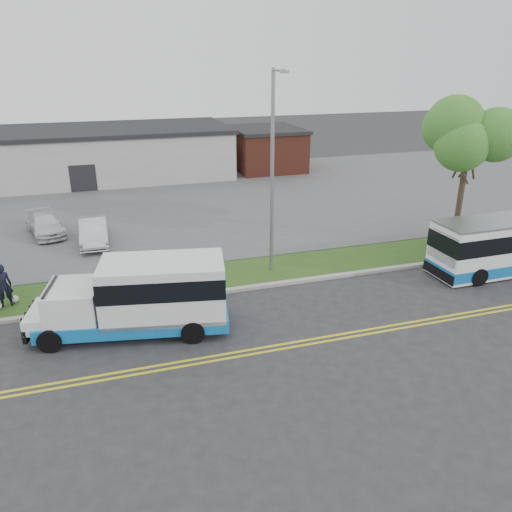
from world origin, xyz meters
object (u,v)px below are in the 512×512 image
object	(u,v)px
tree_east	(470,135)
pedestrian	(3,285)
shuttle_bus	(144,295)
parked_car_a	(94,232)
parked_car_b	(45,224)
streetlight_near	(273,168)

from	to	relation	value
tree_east	pedestrian	distance (m)	23.67
shuttle_bus	parked_car_a	xyz separation A→B (m)	(-1.83, 10.62, -0.74)
parked_car_b	tree_east	bearing A→B (deg)	-36.98
parked_car_a	parked_car_b	xyz separation A→B (m)	(-2.77, 2.56, -0.09)
streetlight_near	parked_car_a	bearing A→B (deg)	141.64
streetlight_near	pedestrian	world-z (taller)	streetlight_near
streetlight_near	pedestrian	size ratio (longest dim) A/B	4.89
tree_east	streetlight_near	bearing A→B (deg)	-178.58
parked_car_a	parked_car_b	bearing A→B (deg)	137.20
pedestrian	parked_car_a	size ratio (longest dim) A/B	0.45
shuttle_bus	streetlight_near	bearing A→B (deg)	41.87
tree_east	shuttle_bus	size ratio (longest dim) A/B	1.06
tree_east	parked_car_a	distance (m)	21.11
tree_east	shuttle_bus	bearing A→B (deg)	-166.38
shuttle_bus	parked_car_a	world-z (taller)	shuttle_bus
tree_east	parked_car_b	size ratio (longest dim) A/B	1.98
tree_east	parked_car_b	bearing A→B (deg)	158.05
streetlight_near	shuttle_bus	distance (m)	8.52
shuttle_bus	parked_car_b	world-z (taller)	shuttle_bus
streetlight_near	parked_car_b	bearing A→B (deg)	140.49
pedestrian	parked_car_a	distance (m)	7.86
tree_east	streetlight_near	distance (m)	11.05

